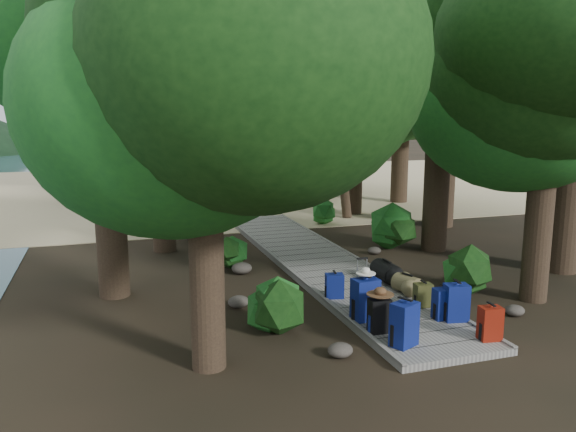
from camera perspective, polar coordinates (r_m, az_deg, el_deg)
name	(u,v)px	position (r m, az deg, el deg)	size (l,w,h in m)	color
ground	(332,274)	(13.09, 4.52, -5.89)	(120.00, 120.00, 0.00)	black
sand_beach	(209,188)	(28.25, -8.02, 2.88)	(40.00, 22.00, 0.02)	tan
boardwalk	(317,261)	(13.97, 2.95, -4.56)	(2.00, 12.00, 0.12)	gray
backpack_left_a	(404,322)	(8.96, 11.74, -10.49)	(0.41, 0.29, 0.77)	navy
backpack_left_b	(379,314)	(9.43, 9.26, -9.77)	(0.34, 0.24, 0.63)	black
backpack_left_c	(365,297)	(9.91, 7.86, -8.16)	(0.44, 0.31, 0.81)	navy
backpack_left_d	(334,285)	(11.03, 4.74, -6.95)	(0.34, 0.25, 0.53)	navy
backpack_right_a	(490,322)	(9.57, 19.86, -10.05)	(0.34, 0.24, 0.60)	maroon
backpack_right_b	(456,300)	(10.22, 16.71, -8.22)	(0.40, 0.28, 0.72)	navy
backpack_right_c	(444,302)	(10.26, 15.55, -8.42)	(0.35, 0.25, 0.60)	navy
backpack_right_d	(423,294)	(10.81, 13.56, -7.69)	(0.32, 0.23, 0.48)	#3D411C
duffel_right_khaki	(407,284)	(11.54, 12.00, -6.78)	(0.36, 0.54, 0.36)	brown
duffel_right_black	(386,272)	(12.21, 9.98, -5.58)	(0.43, 0.68, 0.43)	black
suitcase_on_boardwalk	(361,297)	(10.26, 7.46, -8.21)	(0.37, 0.20, 0.57)	black
lone_suitcase_on_sand	(262,206)	(20.34, -2.64, 1.01)	(0.41, 0.24, 0.65)	black
hat_brown	(380,291)	(9.34, 9.36, -7.48)	(0.45, 0.45, 0.13)	#51351E
hat_white	(366,270)	(9.82, 7.92, -5.50)	(0.34, 0.34, 0.11)	silver
kayak	(168,205)	(22.23, -12.13, 1.13)	(0.64, 2.94, 0.29)	#A6350E
sun_lounger	(315,193)	(23.90, 2.78, 2.33)	(0.58, 1.79, 0.58)	silver
tree_right_a	(548,111)	(11.75, 24.91, 9.68)	(4.45, 4.45, 7.42)	black
tree_right_c	(442,69)	(15.41, 15.38, 14.21)	(5.53, 5.53, 9.57)	black
tree_right_d	(449,42)	(18.95, 16.06, 16.61)	(6.37, 6.37, 11.68)	black
tree_right_e	(356,88)	(20.55, 6.88, 12.78)	(5.04, 5.04, 9.08)	black
tree_right_f	(403,80)	(23.66, 11.59, 13.39)	(5.57, 5.57, 9.95)	black
tree_left_a	(203,120)	(7.78, -8.67, 9.61)	(4.29, 4.29, 7.15)	black
tree_left_b	(102,75)	(11.54, -18.35, 13.41)	(4.86, 4.86, 8.75)	black
tree_left_c	(158,85)	(15.15, -13.04, 12.85)	(5.04, 5.04, 8.76)	black
tree_back_a	(183,103)	(26.24, -10.60, 11.19)	(4.74, 4.74, 8.20)	black
tree_back_b	(246,89)	(28.80, -4.26, 12.77)	(5.44, 5.44, 9.72)	black
tree_back_c	(312,96)	(29.43, 2.44, 12.11)	(5.04, 5.04, 9.07)	black
tree_back_d	(91,97)	(26.65, -19.35, 11.33)	(5.23, 5.23, 8.71)	black
palm_right_a	(349,107)	(19.96, 6.27, 10.99)	(4.56, 4.56, 7.78)	#1A4513
palm_right_b	(346,95)	(24.60, 5.93, 12.16)	(4.59, 4.59, 8.87)	#1A4513
palm_right_c	(274,112)	(25.32, -1.43, 10.57)	(4.69, 4.69, 7.46)	#1A4513
palm_left_a	(120,129)	(17.75, -16.74, 8.43)	(4.00, 4.00, 6.37)	#1A4513
rock_left_a	(340,350)	(8.83, 5.34, -13.42)	(0.39, 0.35, 0.22)	#4C473F
rock_left_b	(238,302)	(10.90, -5.05, -8.66)	(0.41, 0.37, 0.23)	#4C473F
rock_left_c	(242,268)	(13.08, -4.73, -5.31)	(0.48, 0.43, 0.26)	#4C473F
rock_left_d	(227,250)	(15.02, -6.26, -3.42)	(0.34, 0.30, 0.19)	#4C473F
rock_right_a	(515,310)	(11.24, 22.04, -8.89)	(0.36, 0.33, 0.20)	#4C473F
rock_right_b	(466,277)	(13.02, 17.60, -5.90)	(0.44, 0.39, 0.24)	#4C473F
rock_right_c	(374,250)	(14.99, 8.76, -3.48)	(0.35, 0.32, 0.19)	#4C473F
shrub_left_a	(269,307)	(9.65, -1.90, -9.19)	(0.96, 0.96, 0.87)	#174E1B
shrub_left_b	(235,254)	(13.37, -5.41, -3.86)	(0.85, 0.85, 0.76)	#174E1B
shrub_left_c	(195,224)	(16.62, -9.44, -0.79)	(1.06, 1.06, 0.95)	#174E1B
shrub_right_a	(470,273)	(11.97, 18.03, -5.49)	(1.10, 1.10, 0.99)	#174E1B
shrub_right_b	(392,227)	(15.42, 10.51, -1.14)	(1.39, 1.39, 1.25)	#174E1B
shrub_right_c	(325,214)	(18.62, 3.76, 0.19)	(0.82, 0.82, 0.74)	#174E1B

